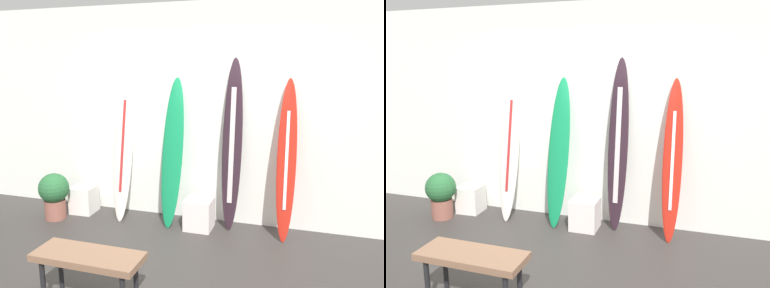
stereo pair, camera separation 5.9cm
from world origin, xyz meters
TOP-DOWN VIEW (x-y plane):
  - ground at (0.00, 0.00)m, footprint 8.00×8.00m
  - wall_back at (0.00, 1.30)m, footprint 7.20×0.20m
  - surfboard_ivory at (-0.98, 0.95)m, footprint 0.27×0.45m
  - surfboard_emerald at (-0.29, 0.95)m, footprint 0.29×0.47m
  - surfboard_charcoal at (0.45, 1.04)m, footprint 0.25×0.29m
  - surfboard_crimson at (1.11, 0.96)m, footprint 0.24×0.43m
  - display_block_left at (0.08, 0.89)m, footprint 0.34×0.34m
  - display_block_center at (-1.62, 0.94)m, footprint 0.33×0.33m
  - potted_plant at (-1.86, 0.63)m, footprint 0.40×0.40m
  - bench at (-0.39, -0.88)m, footprint 0.94×0.35m

SIDE VIEW (x-z plane):
  - ground at x=0.00m, z-range -0.04..0.00m
  - display_block_center at x=-1.62m, z-range 0.00..0.37m
  - display_block_left at x=0.08m, z-range 0.00..0.39m
  - potted_plant at x=-1.86m, z-range 0.04..0.67m
  - bench at x=-0.39m, z-range 0.17..0.65m
  - surfboard_emerald at x=-0.29m, z-range -0.01..1.88m
  - surfboard_crimson at x=1.11m, z-range 0.00..1.89m
  - surfboard_ivory at x=-0.98m, z-range 0.00..1.98m
  - surfboard_charcoal at x=0.45m, z-range 0.00..2.13m
  - wall_back at x=0.00m, z-range 0.00..2.80m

